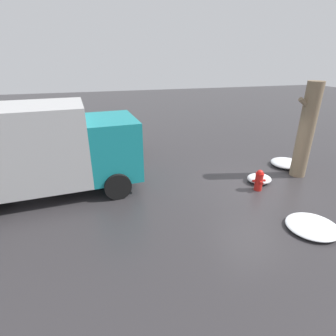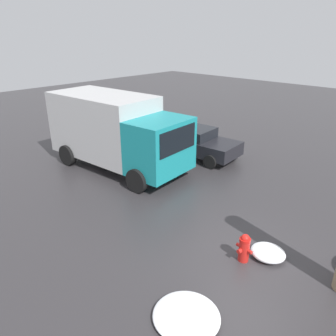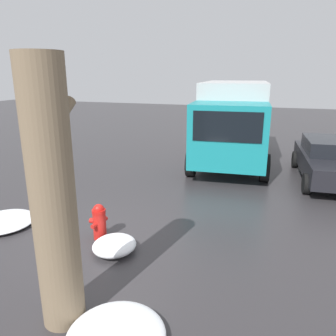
% 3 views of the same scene
% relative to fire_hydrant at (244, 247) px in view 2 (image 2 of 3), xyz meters
% --- Properties ---
extents(ground_plane, '(60.00, 60.00, 0.00)m').
position_rel_fire_hydrant_xyz_m(ground_plane, '(-0.00, -0.00, -0.40)').
color(ground_plane, '#333033').
extents(fire_hydrant, '(0.48, 0.38, 0.77)m').
position_rel_fire_hydrant_xyz_m(fire_hydrant, '(0.00, 0.00, 0.00)').
color(fire_hydrant, red).
rests_on(fire_hydrant, ground_plane).
extents(delivery_truck, '(6.41, 3.06, 3.05)m').
position_rel_fire_hydrant_xyz_m(delivery_truck, '(7.29, -1.74, 1.26)').
color(delivery_truck, teal).
rests_on(delivery_truck, ground_plane).
extents(parked_car, '(4.31, 2.16, 1.35)m').
position_rel_fire_hydrant_xyz_m(parked_car, '(5.80, -5.08, 0.31)').
color(parked_car, black).
rests_on(parked_car, ground_plane).
extents(snow_pile_by_hydrant, '(0.90, 0.84, 0.28)m').
position_rel_fire_hydrant_xyz_m(snow_pile_by_hydrant, '(-0.40, -0.55, -0.26)').
color(snow_pile_by_hydrant, white).
rests_on(snow_pile_by_hydrant, ground_plane).
extents(snow_pile_by_tree, '(1.41, 1.37, 0.17)m').
position_rel_fire_hydrant_xyz_m(snow_pile_by_tree, '(-0.15, 2.43, -0.31)').
color(snow_pile_by_tree, white).
rests_on(snow_pile_by_tree, ground_plane).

